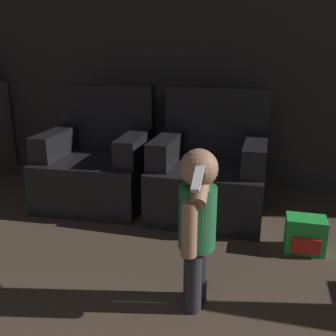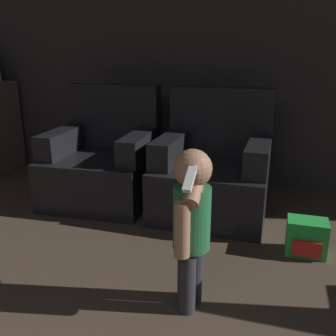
% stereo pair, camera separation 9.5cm
% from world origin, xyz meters
% --- Properties ---
extents(wall_back, '(8.40, 0.05, 2.60)m').
position_xyz_m(wall_back, '(0.00, 4.50, 1.30)').
color(wall_back, '#33302D').
rests_on(wall_back, ground_plane).
extents(armchair_left, '(0.87, 0.85, 0.94)m').
position_xyz_m(armchair_left, '(-0.86, 3.75, 0.32)').
color(armchair_left, black).
rests_on(armchair_left, ground_plane).
extents(armchair_right, '(0.84, 0.82, 0.94)m').
position_xyz_m(armchair_right, '(0.08, 3.75, 0.32)').
color(armchair_right, black).
rests_on(armchair_right, ground_plane).
extents(person_toddler, '(0.18, 0.32, 0.80)m').
position_xyz_m(person_toddler, '(0.18, 2.54, 0.47)').
color(person_toddler, '#28282D').
rests_on(person_toddler, ground_plane).
extents(toy_backpack, '(0.24, 0.18, 0.23)m').
position_xyz_m(toy_backpack, '(0.76, 3.24, 0.11)').
color(toy_backpack, green).
rests_on(toy_backpack, ground_plane).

